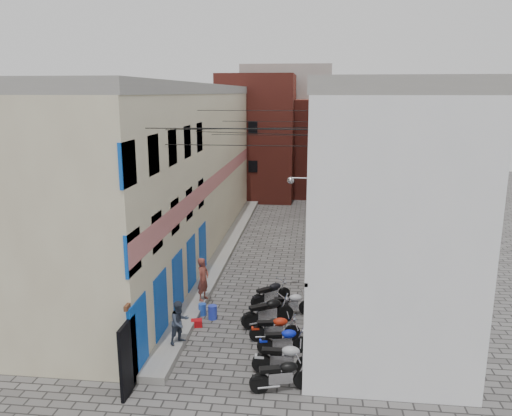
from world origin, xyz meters
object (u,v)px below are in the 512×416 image
at_px(motorcycle_c, 283,339).
at_px(motorcycle_f, 291,303).
at_px(person_a, 203,279).
at_px(motorcycle_a, 282,374).
at_px(motorcycle_d, 275,327).
at_px(motorcycle_b, 284,357).
at_px(person_b, 180,322).
at_px(motorcycle_e, 268,310).
at_px(water_jug_near, 213,312).
at_px(water_jug_far, 202,309).
at_px(red_crate, 197,323).
at_px(motorcycle_g, 271,292).

relative_size(motorcycle_c, motorcycle_f, 0.97).
relative_size(motorcycle_c, person_a, 1.00).
distance_m(motorcycle_a, motorcycle_d, 3.04).
height_order(motorcycle_d, person_a, person_a).
height_order(motorcycle_b, person_b, person_b).
relative_size(motorcycle_b, motorcycle_c, 1.13).
distance_m(motorcycle_a, motorcycle_e, 4.25).
bearing_deg(water_jug_near, motorcycle_b, -50.04).
xyz_separation_m(motorcycle_a, motorcycle_d, (-0.44, 3.01, -0.03)).
bearing_deg(motorcycle_f, motorcycle_a, -13.81).
xyz_separation_m(motorcycle_d, person_a, (-3.15, 2.67, 0.62)).
distance_m(water_jug_near, water_jug_far, 0.56).
distance_m(motorcycle_c, person_a, 4.99).
bearing_deg(motorcycle_f, motorcycle_d, -25.55).
relative_size(motorcycle_b, red_crate, 4.90).
bearing_deg(water_jug_far, motorcycle_g, 26.49).
relative_size(motorcycle_f, person_b, 1.23).
bearing_deg(motorcycle_e, water_jug_far, -133.34).
bearing_deg(water_jug_near, motorcycle_g, 36.74).
xyz_separation_m(motorcycle_d, red_crate, (-3.00, 0.76, -0.40)).
relative_size(motorcycle_d, water_jug_near, 3.35).
relative_size(motorcycle_c, red_crate, 4.34).
distance_m(motorcycle_f, person_a, 3.69).
xyz_separation_m(motorcycle_f, water_jug_near, (-2.98, -0.67, -0.26)).
relative_size(water_jug_near, water_jug_far, 1.16).
xyz_separation_m(motorcycle_e, water_jug_near, (-2.17, 0.30, -0.34)).
bearing_deg(motorcycle_e, motorcycle_d, -13.44).
height_order(motorcycle_g, person_a, person_a).
distance_m(motorcycle_d, person_a, 4.18).
height_order(motorcycle_g, water_jug_near, motorcycle_g).
bearing_deg(motorcycle_b, person_b, -107.43).
bearing_deg(motorcycle_d, motorcycle_a, -2.07).
height_order(motorcycle_a, motorcycle_e, motorcycle_e).
bearing_deg(motorcycle_e, motorcycle_a, -19.89).
xyz_separation_m(motorcycle_b, water_jug_near, (-2.98, 3.55, -0.31)).
height_order(motorcycle_f, water_jug_far, motorcycle_f).
xyz_separation_m(motorcycle_d, motorcycle_e, (-0.36, 1.16, 0.09)).
height_order(person_a, water_jug_near, person_a).
height_order(motorcycle_f, red_crate, motorcycle_f).
relative_size(motorcycle_b, motorcycle_e, 0.95).
bearing_deg(motorcycle_d, red_crate, -114.63).
height_order(motorcycle_d, motorcycle_f, motorcycle_f).
xyz_separation_m(motorcycle_c, motorcycle_d, (-0.35, 0.83, 0.01)).
bearing_deg(motorcycle_f, motorcycle_b, -13.73).
distance_m(motorcycle_b, water_jug_near, 4.65).
height_order(motorcycle_f, person_a, person_a).
distance_m(motorcycle_g, person_a, 2.84).
relative_size(motorcycle_d, red_crate, 4.45).
bearing_deg(person_b, motorcycle_d, -34.48).
height_order(motorcycle_g, red_crate, motorcycle_g).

